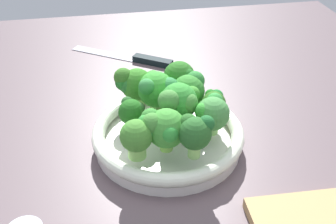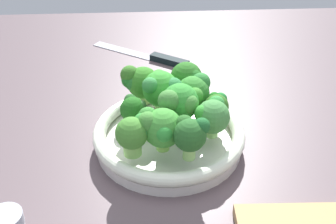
% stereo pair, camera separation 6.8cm
% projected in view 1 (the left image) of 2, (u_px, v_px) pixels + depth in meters
% --- Properties ---
extents(ground_plane, '(1.30, 1.30, 0.03)m').
position_uv_depth(ground_plane, '(147.00, 150.00, 0.73)').
color(ground_plane, '#5A4A4E').
extents(bowl, '(0.26, 0.26, 0.04)m').
position_uv_depth(bowl, '(168.00, 136.00, 0.70)').
color(bowl, silver).
rests_on(bowl, ground_plane).
extents(broccoli_floret_0, '(0.06, 0.07, 0.07)m').
position_uv_depth(broccoli_floret_0, '(189.00, 90.00, 0.72)').
color(broccoli_floret_0, '#75BD4D').
rests_on(broccoli_floret_0, bowl).
extents(broccoli_floret_1, '(0.07, 0.06, 0.07)m').
position_uv_depth(broccoli_floret_1, '(133.00, 84.00, 0.73)').
color(broccoli_floret_1, '#96BD64').
rests_on(broccoli_floret_1, bowl).
extents(broccoli_floret_2, '(0.04, 0.05, 0.05)m').
position_uv_depth(broccoli_floret_2, '(132.00, 111.00, 0.68)').
color(broccoli_floret_2, '#84CC68').
rests_on(broccoli_floret_2, bowl).
extents(broccoli_floret_3, '(0.04, 0.04, 0.05)m').
position_uv_depth(broccoli_floret_3, '(213.00, 102.00, 0.70)').
color(broccoli_floret_3, '#87BF4C').
rests_on(broccoli_floret_3, bowl).
extents(broccoli_floret_4, '(0.07, 0.07, 0.08)m').
position_uv_depth(broccoli_floret_4, '(178.00, 102.00, 0.67)').
color(broccoli_floret_4, '#92C962').
rests_on(broccoli_floret_4, bowl).
extents(broccoli_floret_5, '(0.06, 0.06, 0.07)m').
position_uv_depth(broccoli_floret_5, '(179.00, 77.00, 0.75)').
color(broccoli_floret_5, '#92CA6B').
rests_on(broccoli_floret_5, bowl).
extents(broccoli_floret_6, '(0.05, 0.06, 0.07)m').
position_uv_depth(broccoli_floret_6, '(194.00, 131.00, 0.61)').
color(broccoli_floret_6, '#9AD270').
rests_on(broccoli_floret_6, bowl).
extents(broccoli_floret_7, '(0.05, 0.05, 0.06)m').
position_uv_depth(broccoli_floret_7, '(138.00, 136.00, 0.61)').
color(broccoli_floret_7, '#81BF58').
rests_on(broccoli_floret_7, bowl).
extents(broccoli_floret_8, '(0.07, 0.07, 0.07)m').
position_uv_depth(broccoli_floret_8, '(157.00, 89.00, 0.71)').
color(broccoli_floret_8, '#9ACF6C').
rests_on(broccoli_floret_8, bowl).
extents(broccoli_floret_9, '(0.06, 0.06, 0.06)m').
position_uv_depth(broccoli_floret_9, '(212.00, 113.00, 0.66)').
color(broccoli_floret_9, '#95D26D').
rests_on(broccoli_floret_9, bowl).
extents(broccoli_floret_10, '(0.07, 0.06, 0.07)m').
position_uv_depth(broccoli_floret_10, '(164.00, 128.00, 0.62)').
color(broccoli_floret_10, '#84C34D').
rests_on(broccoli_floret_10, bowl).
extents(knife, '(0.23, 0.17, 0.01)m').
position_uv_depth(knife, '(135.00, 58.00, 0.99)').
color(knife, silver).
rests_on(knife, ground_plane).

